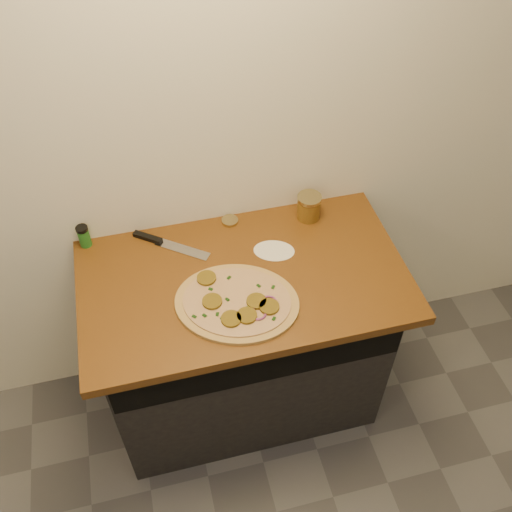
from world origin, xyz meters
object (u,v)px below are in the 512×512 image
object	(u,v)px
salsa_jar	(309,207)
pizza	(237,302)
spice_shaker	(84,236)
chefs_knife	(164,243)

from	to	relation	value
salsa_jar	pizza	bearing A→B (deg)	-135.58
pizza	salsa_jar	distance (m)	0.53
spice_shaker	salsa_jar	bearing A→B (deg)	-3.72
chefs_knife	salsa_jar	bearing A→B (deg)	1.26
pizza	chefs_knife	xyz separation A→B (m)	(-0.21, 0.36, -0.00)
spice_shaker	pizza	bearing A→B (deg)	-40.52
pizza	salsa_jar	xyz separation A→B (m)	(0.38, 0.37, 0.04)
chefs_knife	salsa_jar	xyz separation A→B (m)	(0.59, 0.01, 0.05)
chefs_knife	salsa_jar	size ratio (longest dim) A/B	2.62
pizza	chefs_knife	world-z (taller)	pizza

